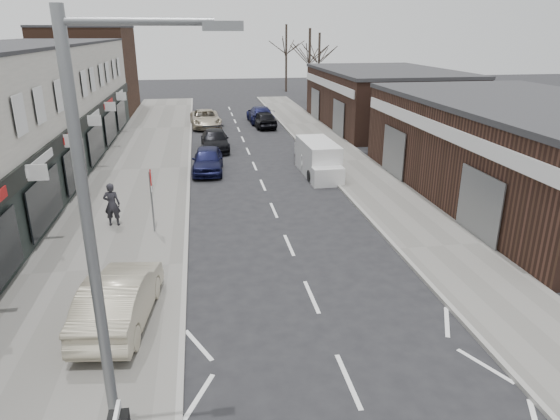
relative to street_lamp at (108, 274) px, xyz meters
name	(u,v)px	position (x,y,z in m)	size (l,w,h in m)	color
pavement_left	(141,170)	(-2.22, 22.80, -4.56)	(5.50, 64.00, 0.12)	slate
pavement_right	(346,161)	(10.28, 22.80, -4.56)	(3.50, 64.00, 0.12)	slate
brick_block_far	(89,72)	(-8.97, 45.80, -0.62)	(8.00, 10.00, 8.00)	#42281C
right_unit_near	(530,152)	(17.03, 14.80, -2.37)	(10.00, 18.00, 4.50)	#3C231B
right_unit_far	(384,99)	(17.03, 34.80, -2.37)	(10.00, 16.00, 4.50)	#3C231B
tree_far_a	(309,104)	(13.53, 48.80, -4.62)	(3.60, 3.60, 8.00)	#382D26
tree_far_b	(318,97)	(16.03, 54.80, -4.62)	(3.60, 3.60, 7.50)	#382D26
tree_far_c	(286,92)	(13.03, 60.80, -4.62)	(3.60, 3.60, 8.50)	#382D26
street_lamp	(108,274)	(0.00, 0.00, 0.00)	(2.23, 0.22, 8.00)	slate
warning_sign	(151,182)	(-0.63, 12.80, -2.42)	(0.12, 0.80, 2.70)	slate
white_van	(318,159)	(7.93, 20.36, -3.72)	(1.82, 4.91, 1.90)	white
sedan_on_pavement	(119,298)	(-1.07, 6.10, -3.76)	(1.56, 4.48, 1.48)	#B3A98F
pedestrian	(112,204)	(-2.39, 13.73, -3.58)	(0.67, 0.44, 1.83)	#232227
parked_car_left_a	(208,160)	(1.70, 21.89, -3.89)	(1.71, 4.25, 1.45)	#121438
parked_car_left_b	(215,140)	(2.33, 27.57, -3.95)	(1.88, 4.62, 1.34)	black
parked_car_left_c	(206,119)	(1.87, 36.26, -3.90)	(2.39, 5.19, 1.44)	#B0A48D
parked_car_right_a	(310,152)	(8.03, 22.94, -3.88)	(1.58, 4.52, 1.49)	white
parked_car_right_b	(264,119)	(6.73, 35.34, -3.92)	(1.65, 4.10, 1.40)	black
parked_car_right_c	(260,114)	(6.73, 37.82, -3.89)	(2.05, 5.04, 1.46)	#151843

